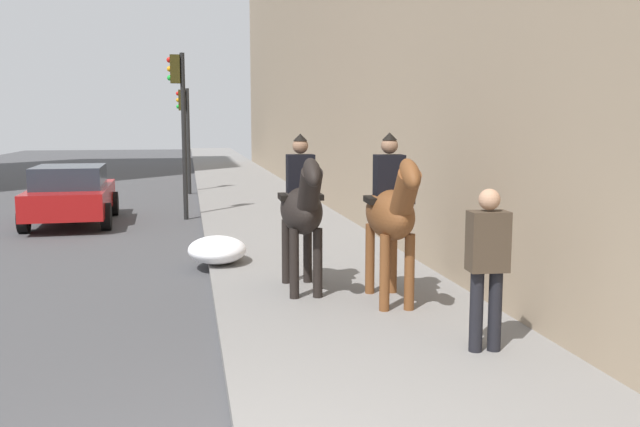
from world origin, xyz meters
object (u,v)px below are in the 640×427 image
(mounted_horse_near, at_px, (302,207))
(mounted_horse_far, at_px, (391,211))
(car_near_lane, at_px, (71,194))
(traffic_light_far_curb, at_px, (185,123))
(pedestrian_greeting, at_px, (487,259))
(traffic_light_near_curb, at_px, (180,110))

(mounted_horse_near, distance_m, mounted_horse_far, 1.33)
(car_near_lane, bearing_deg, traffic_light_far_curb, -24.91)
(mounted_horse_far, relative_size, car_near_lane, 0.52)
(traffic_light_far_curb, bearing_deg, pedestrian_greeting, -170.17)
(mounted_horse_near, distance_m, pedestrian_greeting, 3.21)
(mounted_horse_far, relative_size, traffic_light_far_curb, 0.62)
(mounted_horse_near, xyz_separation_m, pedestrian_greeting, (-2.86, -1.45, -0.22))
(mounted_horse_far, bearing_deg, traffic_light_near_curb, -160.14)
(mounted_horse_near, height_order, traffic_light_far_curb, traffic_light_far_curb)
(mounted_horse_near, bearing_deg, traffic_light_far_curb, -172.62)
(mounted_horse_near, relative_size, traffic_light_far_curb, 0.61)
(car_near_lane, bearing_deg, mounted_horse_near, -154.01)
(pedestrian_greeting, distance_m, traffic_light_near_curb, 11.82)
(mounted_horse_near, distance_m, traffic_light_far_curb, 14.87)
(mounted_horse_far, height_order, pedestrian_greeting, mounted_horse_far)
(mounted_horse_near, relative_size, traffic_light_near_curb, 0.53)
(pedestrian_greeting, bearing_deg, traffic_light_near_curb, 19.69)
(car_near_lane, height_order, traffic_light_far_curb, traffic_light_far_curb)
(mounted_horse_near, height_order, traffic_light_near_curb, traffic_light_near_curb)
(traffic_light_far_curb, bearing_deg, car_near_lane, 157.19)
(traffic_light_near_curb, bearing_deg, mounted_horse_near, -168.54)
(mounted_horse_near, relative_size, mounted_horse_far, 0.99)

